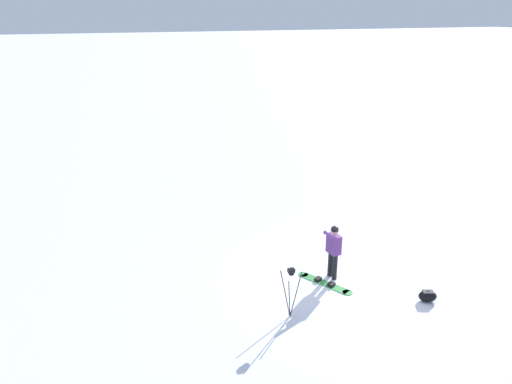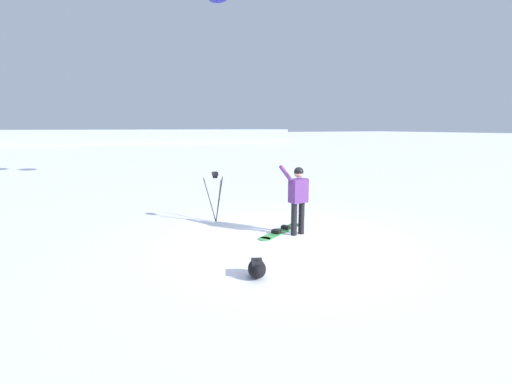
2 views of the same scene
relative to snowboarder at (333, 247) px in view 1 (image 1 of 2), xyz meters
The scene contains 5 objects.
ground_plane 1.15m from the snowboarder, 32.66° to the left, with size 300.00×300.00×0.00m, color white.
snowboarder is the anchor object (origin of this frame).
snowboard 1.02m from the snowboarder, 54.54° to the right, with size 1.54×0.99×0.10m.
gear_bag_large 2.72m from the snowboarder, 42.78° to the left, with size 0.45×0.55×0.30m.
camera_tripod 2.30m from the snowboarder, 54.02° to the right, with size 0.56×0.51×1.34m.
Camera 1 is at (10.31, -6.47, 7.16)m, focal length 34.79 mm.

